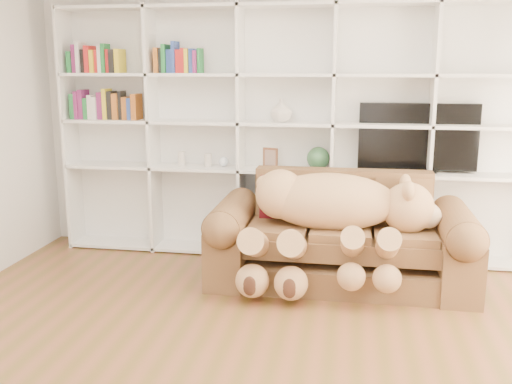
# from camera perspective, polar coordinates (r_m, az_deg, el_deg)

# --- Properties ---
(floor) EXTENTS (5.00, 5.00, 0.00)m
(floor) POSITION_cam_1_polar(r_m,az_deg,el_deg) (3.63, -1.60, -17.86)
(floor) COLOR brown
(floor) RESTS_ON ground
(wall_back) EXTENTS (5.00, 0.02, 2.70)m
(wall_back) POSITION_cam_1_polar(r_m,az_deg,el_deg) (5.62, 3.30, 7.56)
(wall_back) COLOR white
(wall_back) RESTS_ON floor
(bookshelf) EXTENTS (4.43, 0.35, 2.40)m
(bookshelf) POSITION_cam_1_polar(r_m,az_deg,el_deg) (5.52, 0.64, 7.03)
(bookshelf) COLOR white
(bookshelf) RESTS_ON floor
(sofa) EXTENTS (2.20, 0.95, 0.93)m
(sofa) POSITION_cam_1_polar(r_m,az_deg,el_deg) (4.97, 8.43, -5.00)
(sofa) COLOR brown
(sofa) RESTS_ON floor
(teddy_bear) EXTENTS (1.62, 0.89, 0.94)m
(teddy_bear) POSITION_cam_1_polar(r_m,az_deg,el_deg) (4.71, 7.48, -2.26)
(teddy_bear) COLOR tan
(teddy_bear) RESTS_ON sofa
(throw_pillow) EXTENTS (0.42, 0.24, 0.43)m
(throw_pillow) POSITION_cam_1_polar(r_m,az_deg,el_deg) (5.06, 2.79, -0.70)
(throw_pillow) COLOR #5F1012
(throw_pillow) RESTS_ON sofa
(tv) EXTENTS (1.08, 0.18, 0.64)m
(tv) POSITION_cam_1_polar(r_m,az_deg,el_deg) (5.49, 15.86, 5.20)
(tv) COLOR black
(tv) RESTS_ON bookshelf
(picture_frame) EXTENTS (0.15, 0.07, 0.19)m
(picture_frame) POSITION_cam_1_polar(r_m,az_deg,el_deg) (5.49, 1.44, 3.46)
(picture_frame) COLOR brown
(picture_frame) RESTS_ON bookshelf
(green_vase) EXTENTS (0.22, 0.22, 0.22)m
(green_vase) POSITION_cam_1_polar(r_m,az_deg,el_deg) (5.45, 6.24, 3.37)
(green_vase) COLOR #305E38
(green_vase) RESTS_ON bookshelf
(figurine_tall) EXTENTS (0.09, 0.09, 0.14)m
(figurine_tall) POSITION_cam_1_polar(r_m,az_deg,el_deg) (5.69, -7.47, 3.34)
(figurine_tall) COLOR beige
(figurine_tall) RESTS_ON bookshelf
(figurine_short) EXTENTS (0.08, 0.08, 0.13)m
(figurine_short) POSITION_cam_1_polar(r_m,az_deg,el_deg) (5.62, -4.82, 3.20)
(figurine_short) COLOR beige
(figurine_short) RESTS_ON bookshelf
(snow_globe) EXTENTS (0.10, 0.10, 0.10)m
(snow_globe) POSITION_cam_1_polar(r_m,az_deg,el_deg) (5.59, -3.27, 3.06)
(snow_globe) COLOR white
(snow_globe) RESTS_ON bookshelf
(shelf_vase) EXTENTS (0.21, 0.21, 0.21)m
(shelf_vase) POSITION_cam_1_polar(r_m,az_deg,el_deg) (5.43, 2.53, 8.16)
(shelf_vase) COLOR beige
(shelf_vase) RESTS_ON bookshelf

